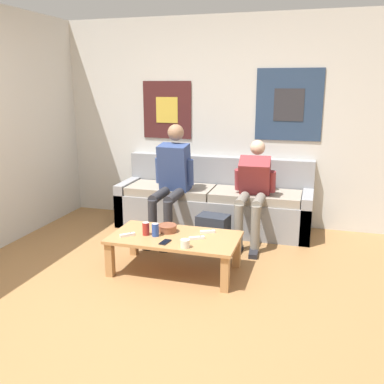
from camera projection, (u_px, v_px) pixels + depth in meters
ground_plane at (137, 308)px, 3.43m from camera, size 18.00×18.00×0.00m
wall_back at (212, 122)px, 5.39m from camera, size 10.00×0.07×2.55m
couch at (214, 204)px, 5.28m from camera, size 2.35×0.69×0.85m
coffee_table at (175, 241)px, 4.03m from camera, size 1.20×0.65×0.36m
person_seated_adult at (171, 177)px, 4.94m from camera, size 0.47×0.85×1.29m
person_seated_teen at (253, 188)px, 4.75m from camera, size 0.47×0.90×1.12m
backpack at (213, 233)px, 4.60m from camera, size 0.35×0.30×0.38m
ceramic_bowl at (168, 228)px, 4.12m from camera, size 0.18×0.18×0.07m
pillar_candle at (185, 244)px, 3.72m from camera, size 0.08×0.08×0.09m
drink_can_blue at (155, 230)px, 4.00m from camera, size 0.07×0.07×0.12m
drink_can_red at (146, 229)px, 4.03m from camera, size 0.07×0.07×0.12m
game_controller_near_left at (197, 238)px, 3.93m from camera, size 0.14×0.10×0.03m
game_controller_near_right at (127, 235)px, 4.01m from camera, size 0.13×0.13×0.03m
game_controller_far_center at (208, 232)px, 4.10m from camera, size 0.14×0.09×0.03m
cell_phone at (165, 242)px, 3.85m from camera, size 0.08×0.14×0.01m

